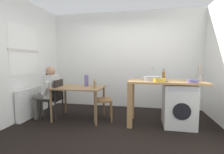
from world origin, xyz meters
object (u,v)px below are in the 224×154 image
at_px(utensil_crock, 199,78).
at_px(colander, 193,81).
at_px(dining_table, 79,91).
at_px(mixing_bowl, 159,80).
at_px(seated_person, 48,90).
at_px(bottle_tall_green, 164,75).
at_px(vase, 86,81).
at_px(chair_opposite, 100,97).
at_px(chair_person_seat, 55,97).
at_px(washing_machine, 179,105).

xyz_separation_m(utensil_crock, colander, (-0.18, -0.27, -0.04)).
xyz_separation_m(dining_table, colander, (2.33, -0.22, 0.31)).
xyz_separation_m(mixing_bowl, colander, (0.59, -0.02, -0.01)).
bearing_deg(dining_table, seated_person, -171.64).
height_order(dining_table, seated_person, seated_person).
bearing_deg(bottle_tall_green, vase, -177.58).
bearing_deg(bottle_tall_green, dining_table, -174.70).
bearing_deg(mixing_bowl, bottle_tall_green, 72.63).
xyz_separation_m(chair_opposite, bottle_tall_green, (1.37, 0.14, 0.52)).
distance_m(chair_person_seat, vase, 0.81).
relative_size(dining_table, washing_machine, 1.28).
bearing_deg(colander, washing_machine, 130.74).
bearing_deg(colander, chair_person_seat, 177.54).
relative_size(chair_person_seat, bottle_tall_green, 3.92).
bearing_deg(colander, dining_table, 174.60).
relative_size(washing_machine, colander, 4.30).
height_order(chair_person_seat, bottle_tall_green, bottle_tall_green).
relative_size(chair_person_seat, colander, 4.50).
height_order(seated_person, vase, seated_person).
relative_size(dining_table, colander, 5.50).
bearing_deg(washing_machine, utensil_crock, 8.10).
height_order(seated_person, bottle_tall_green, seated_person).
height_order(chair_opposite, washing_machine, chair_opposite).
bearing_deg(chair_person_seat, mixing_bowl, -95.11).
xyz_separation_m(seated_person, mixing_bowl, (2.44, -0.10, 0.29)).
xyz_separation_m(mixing_bowl, vase, (-1.59, 0.30, -0.09)).
xyz_separation_m(dining_table, seated_person, (-0.71, -0.10, 0.03)).
distance_m(bottle_tall_green, colander, 0.62).
relative_size(chair_opposite, seated_person, 0.75).
height_order(seated_person, mixing_bowl, seated_person).
relative_size(utensil_crock, vase, 1.16).
bearing_deg(seated_person, chair_person_seat, -90.00).
bearing_deg(colander, vase, 171.64).
xyz_separation_m(chair_person_seat, utensil_crock, (3.06, 0.15, 0.48)).
xyz_separation_m(washing_machine, colander, (0.19, -0.22, 0.52)).
distance_m(dining_table, washing_machine, 2.15).
relative_size(dining_table, chair_person_seat, 1.22).
height_order(chair_opposite, seated_person, seated_person).
xyz_separation_m(dining_table, mixing_bowl, (1.74, -0.20, 0.31)).
height_order(chair_opposite, colander, colander).
height_order(bottle_tall_green, vase, bottle_tall_green).
distance_m(chair_opposite, vase, 0.49).
relative_size(bottle_tall_green, vase, 0.89).
height_order(chair_person_seat, vase, vase).
bearing_deg(utensil_crock, mixing_bowl, -162.12).
bearing_deg(washing_machine, colander, -49.26).
bearing_deg(washing_machine, chair_opposite, 178.89).
bearing_deg(vase, utensil_crock, -1.22).
height_order(dining_table, chair_opposite, chair_opposite).
bearing_deg(colander, bottle_tall_green, 140.63).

